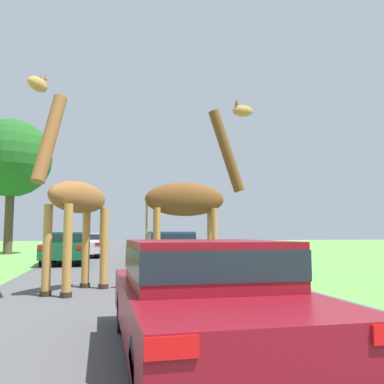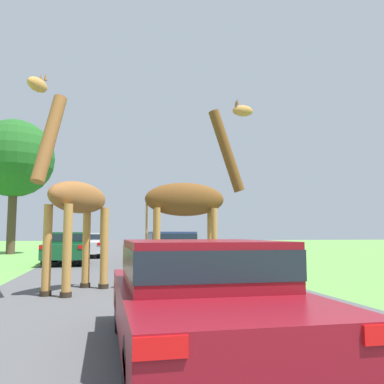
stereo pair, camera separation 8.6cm
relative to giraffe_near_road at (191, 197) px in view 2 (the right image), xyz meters
The scene contains 10 objects.
road 20.38m from the giraffe_near_road, 92.90° to the left, with size 7.66×120.00×0.00m.
giraffe_near_road is the anchor object (origin of this frame).
giraffe_companion 2.88m from the giraffe_near_road, behind, with size 1.94×2.72×4.86m.
car_lead_maroon 5.77m from the giraffe_near_road, 101.09° to the right, with size 1.85×4.48×1.31m.
car_queue_right 6.65m from the giraffe_near_road, 85.18° to the left, with size 1.95×3.99×1.46m.
car_queue_left 12.23m from the giraffe_near_road, 83.47° to the left, with size 1.94×4.11×1.47m.
car_far_ahead 15.56m from the giraffe_near_road, 101.51° to the left, with size 1.76×4.80×1.42m.
car_verge_right 18.10m from the giraffe_near_road, 84.52° to the left, with size 1.75×4.07×1.47m.
car_rear_follower 10.46m from the giraffe_near_road, 111.58° to the left, with size 1.86×4.61×1.45m.
tree_centre_back 21.55m from the giraffe_near_road, 113.21° to the left, with size 5.35×5.35×9.24m.
Camera 2 is at (-1.14, -0.35, 1.39)m, focal length 38.00 mm.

